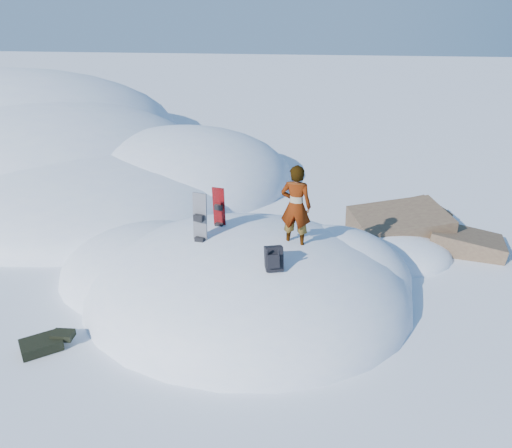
# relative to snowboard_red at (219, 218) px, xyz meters

# --- Properties ---
(ground) EXTENTS (120.00, 120.00, 0.00)m
(ground) POSITION_rel_snowboard_red_xyz_m (0.62, -0.37, -1.62)
(ground) COLOR white
(ground) RESTS_ON ground
(snow_mound) EXTENTS (8.00, 6.00, 3.00)m
(snow_mound) POSITION_rel_snowboard_red_xyz_m (0.45, -0.13, -1.62)
(snow_mound) COLOR white
(snow_mound) RESTS_ON ground
(snow_ridge) EXTENTS (21.50, 18.50, 6.40)m
(snow_ridge) POSITION_rel_snowboard_red_xyz_m (-9.81, 9.47, -1.62)
(snow_ridge) COLOR white
(snow_ridge) RESTS_ON ground
(rock_outcrop) EXTENTS (4.68, 4.41, 1.68)m
(rock_outcrop) POSITION_rel_snowboard_red_xyz_m (4.34, 2.64, -1.61)
(rock_outcrop) COLOR brown
(rock_outcrop) RESTS_ON ground
(snowboard_red) EXTENTS (0.28, 0.21, 1.41)m
(snowboard_red) POSITION_rel_snowboard_red_xyz_m (0.00, 0.00, 0.00)
(snowboard_red) COLOR #AF090E
(snowboard_red) RESTS_ON snow_mound
(snowboard_dark) EXTENTS (0.32, 0.24, 1.61)m
(snowboard_dark) POSITION_rel_snowboard_red_xyz_m (-0.25, -0.72, 0.00)
(snowboard_dark) COLOR black
(snowboard_dark) RESTS_ON snow_mound
(backpack) EXTENTS (0.40, 0.45, 0.53)m
(backpack) POSITION_rel_snowboard_red_xyz_m (1.31, -1.55, -0.08)
(backpack) COLOR black
(backpack) RESTS_ON snow_mound
(gear_pile) EXTENTS (0.94, 0.81, 0.25)m
(gear_pile) POSITION_rel_snowboard_red_xyz_m (-2.73, -2.67, -1.50)
(gear_pile) COLOR black
(gear_pile) RESTS_ON ground
(person) EXTENTS (0.66, 0.49, 1.65)m
(person) POSITION_rel_snowboard_red_xyz_m (1.63, -0.53, 0.56)
(person) COLOR slate
(person) RESTS_ON snow_mound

